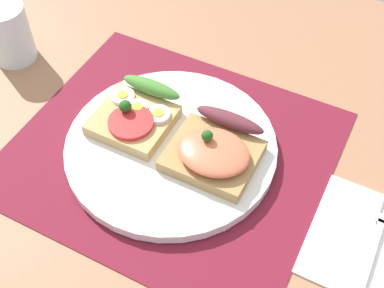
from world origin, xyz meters
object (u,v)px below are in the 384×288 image
object	(u,v)px
sandwich_egg_tomato	(136,114)
drinking_glass	(9,33)
sandwich_salmon	(215,150)
plate	(171,147)
napkin	(376,246)
fork	(375,241)

from	to	relation	value
sandwich_egg_tomato	drinking_glass	bearing A→B (deg)	169.99
sandwich_salmon	drinking_glass	size ratio (longest dim) A/B	1.23
sandwich_egg_tomato	sandwich_salmon	bearing A→B (deg)	-5.10
plate	sandwich_egg_tomato	xyz separation A→B (cm)	(-5.77, 1.32, 2.00)
sandwich_salmon	drinking_glass	world-z (taller)	drinking_glass
napkin	fork	distance (cm)	0.57
fork	sandwich_salmon	bearing A→B (deg)	175.38
sandwich_egg_tomato	fork	size ratio (longest dim) A/B	0.73
napkin	plate	bearing A→B (deg)	176.63
plate	napkin	size ratio (longest dim) A/B	1.84
sandwich_salmon	fork	bearing A→B (deg)	-4.62
plate	napkin	xyz separation A→B (cm)	(26.82, -1.58, -0.69)
fork	drinking_glass	world-z (taller)	drinking_glass
sandwich_salmon	napkin	size ratio (longest dim) A/B	0.73
plate	fork	bearing A→B (deg)	-3.00
sandwich_egg_tomato	drinking_glass	world-z (taller)	drinking_glass
plate	sandwich_egg_tomato	world-z (taller)	sandwich_egg_tomato
plate	sandwich_salmon	bearing A→B (deg)	2.63
plate	sandwich_egg_tomato	distance (cm)	6.24
plate	drinking_glass	distance (cm)	30.48
napkin	fork	size ratio (longest dim) A/B	1.03
napkin	drinking_glass	distance (cm)	57.19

